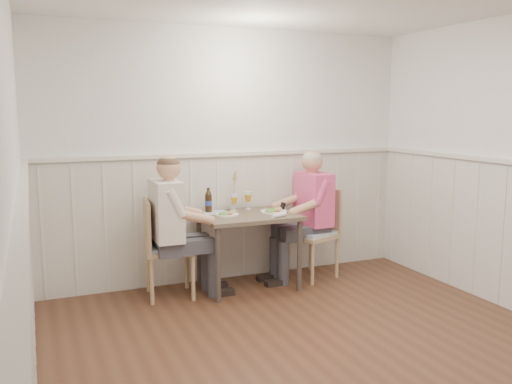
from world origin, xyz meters
TOP-DOWN VIEW (x-y plane):
  - ground_plane at (0.00, 0.00)m, footprint 4.50×4.50m
  - room_shell at (0.00, 0.00)m, footprint 4.04×4.54m
  - wainscot at (0.00, 0.69)m, footprint 4.00×4.49m
  - dining_table at (0.05, 1.84)m, footprint 0.94×0.70m
  - chair_right at (0.85, 1.90)m, footprint 0.57×0.57m
  - chair_left at (-0.81, 1.89)m, footprint 0.49×0.49m
  - man_in_pink at (0.77, 1.90)m, footprint 0.65×0.45m
  - diner_cream at (-0.75, 1.79)m, footprint 0.64×0.44m
  - plate_man at (0.31, 1.82)m, footprint 0.27×0.27m
  - plate_diner at (-0.18, 1.85)m, footprint 0.24×0.24m
  - beer_glass_a at (0.14, 2.08)m, footprint 0.08×0.08m
  - beer_glass_b at (-0.03, 2.04)m, footprint 0.07×0.07m
  - beer_bottle at (-0.29, 2.08)m, footprint 0.07×0.07m
  - rolled_napkin at (0.26, 1.58)m, footprint 0.18×0.11m
  - grass_vase at (-0.03, 2.08)m, footprint 0.05×0.05m
  - gingham_mat at (-0.24, 2.05)m, footprint 0.27×0.22m

SIDE VIEW (x-z plane):
  - ground_plane at x=0.00m, z-range 0.00..0.00m
  - chair_left at x=-0.81m, z-range 0.04..0.98m
  - chair_right at x=0.85m, z-range 0.04..0.99m
  - man_in_pink at x=0.77m, z-range -0.11..1.27m
  - diner_cream at x=-0.75m, z-range -0.11..1.28m
  - dining_table at x=0.05m, z-range 0.28..1.03m
  - wainscot at x=0.00m, z-range 0.02..1.36m
  - gingham_mat at x=-0.24m, z-range 0.75..0.76m
  - plate_diner at x=-0.18m, z-range 0.74..0.80m
  - rolled_napkin at x=0.26m, z-range 0.75..0.79m
  - plate_man at x=0.31m, z-range 0.74..0.81m
  - beer_bottle at x=-0.29m, z-range 0.74..0.99m
  - beer_glass_b at x=-0.03m, z-range 0.78..0.96m
  - beer_glass_a at x=0.14m, z-range 0.78..0.97m
  - grass_vase at x=-0.03m, z-range 0.73..1.17m
  - room_shell at x=0.00m, z-range 0.22..2.82m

